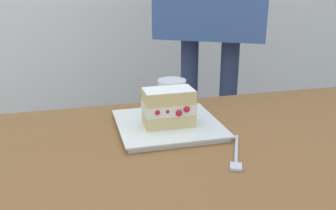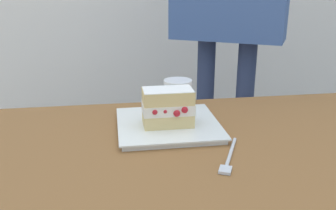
{
  "view_description": "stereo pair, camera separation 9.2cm",
  "coord_description": "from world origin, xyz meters",
  "px_view_note": "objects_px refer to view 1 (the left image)",
  "views": [
    {
      "loc": [
        0.18,
        0.65,
        1.05
      ],
      "look_at": [
        -0.04,
        -0.2,
        0.75
      ],
      "focal_mm": 39.4,
      "sensor_mm": 36.0,
      "label": 1
    },
    {
      "loc": [
        0.09,
        0.67,
        1.05
      ],
      "look_at": [
        -0.04,
        -0.2,
        0.75
      ],
      "focal_mm": 39.4,
      "sensor_mm": 36.0,
      "label": 2
    }
  ],
  "objects_px": {
    "coffee_cup": "(172,93)",
    "cake_slice": "(169,107)",
    "dessert_fork": "(236,154)",
    "patio_table": "(173,202)",
    "dessert_plate": "(168,125)"
  },
  "relations": [
    {
      "from": "coffee_cup",
      "to": "cake_slice",
      "type": "bearing_deg",
      "value": 72.28
    },
    {
      "from": "dessert_plate",
      "to": "coffee_cup",
      "type": "xyz_separation_m",
      "value": [
        -0.05,
        -0.16,
        0.03
      ]
    },
    {
      "from": "dessert_plate",
      "to": "cake_slice",
      "type": "xyz_separation_m",
      "value": [
        0.0,
        0.02,
        0.05
      ]
    },
    {
      "from": "patio_table",
      "to": "coffee_cup",
      "type": "bearing_deg",
      "value": -104.7
    },
    {
      "from": "dessert_fork",
      "to": "coffee_cup",
      "type": "relative_size",
      "value": 1.92
    },
    {
      "from": "patio_table",
      "to": "cake_slice",
      "type": "bearing_deg",
      "value": -101.62
    },
    {
      "from": "dessert_fork",
      "to": "coffee_cup",
      "type": "xyz_separation_m",
      "value": [
        0.05,
        -0.35,
        0.04
      ]
    },
    {
      "from": "dessert_plate",
      "to": "cake_slice",
      "type": "relative_size",
      "value": 2.05
    },
    {
      "from": "coffee_cup",
      "to": "dessert_plate",
      "type": "bearing_deg",
      "value": 71.43
    },
    {
      "from": "patio_table",
      "to": "dessert_fork",
      "type": "xyz_separation_m",
      "value": [
        -0.14,
        -0.0,
        0.09
      ]
    },
    {
      "from": "dessert_plate",
      "to": "patio_table",
      "type": "bearing_deg",
      "value": 78.59
    },
    {
      "from": "coffee_cup",
      "to": "dessert_fork",
      "type": "bearing_deg",
      "value": 97.85
    },
    {
      "from": "patio_table",
      "to": "coffee_cup",
      "type": "distance_m",
      "value": 0.39
    },
    {
      "from": "cake_slice",
      "to": "dessert_fork",
      "type": "bearing_deg",
      "value": 121.1
    },
    {
      "from": "cake_slice",
      "to": "dessert_fork",
      "type": "xyz_separation_m",
      "value": [
        -0.1,
        0.17,
        -0.06
      ]
    }
  ]
}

